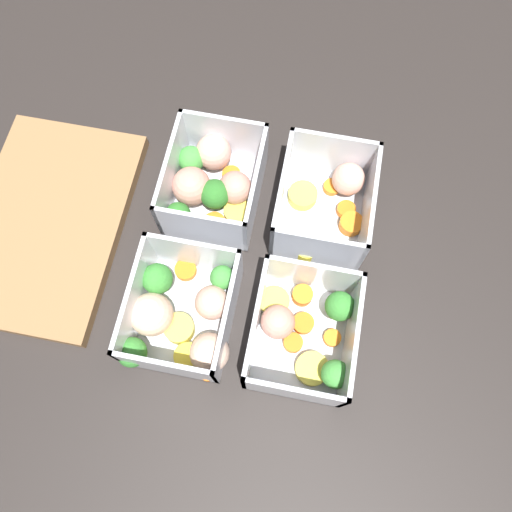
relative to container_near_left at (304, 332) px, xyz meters
name	(u,v)px	position (x,y,z in m)	size (l,w,h in m)	color
ground_plane	(256,264)	(0.08, 0.07, -0.03)	(4.00, 4.00, 0.00)	#282321
container_near_left	(304,332)	(0.00, 0.00, 0.00)	(0.14, 0.12, 0.08)	silver
container_near_right	(328,201)	(0.17, 0.00, 0.00)	(0.15, 0.11, 0.08)	silver
container_far_left	(180,316)	(-0.01, 0.14, 0.00)	(0.14, 0.13, 0.08)	silver
container_far_right	(210,182)	(0.16, 0.15, 0.00)	(0.14, 0.12, 0.08)	silver
cutting_board	(49,222)	(0.08, 0.33, -0.02)	(0.28, 0.18, 0.02)	olive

